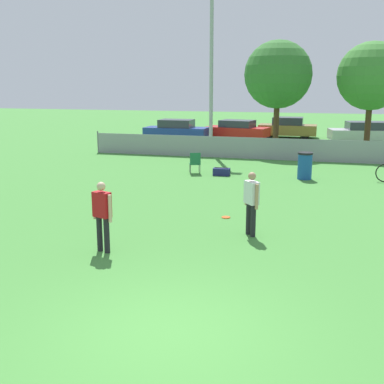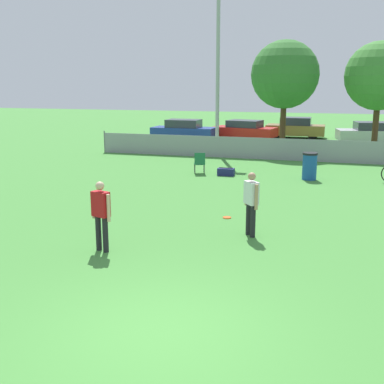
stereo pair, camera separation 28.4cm
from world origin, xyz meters
The scene contains 15 objects.
ground_plane centered at (0.00, 0.00, 0.00)m, with size 120.00×120.00×0.00m, color #428438.
fence_backline centered at (0.00, 18.00, 0.55)m, with size 20.35×0.07×1.21m.
light_pole centered at (-4.06, 19.69, 5.89)m, with size 0.90×0.36×10.21m.
tree_near_pole centered at (-0.63, 21.23, 4.26)m, with size 3.74×3.74×6.15m.
tree_far_right centered at (4.29, 21.51, 4.16)m, with size 3.62×3.62×5.99m.
player_receiver_white centered at (0.44, 5.23, 0.94)m, with size 0.43×0.46×1.63m.
player_thrower_red centered at (-2.61, 3.11, 0.94)m, with size 0.54×0.34×1.63m.
frisbee_disc centered at (-0.49, 6.68, 0.01)m, with size 0.25×0.25×0.03m.
folding_chair_sideline centered at (-3.20, 13.20, 0.50)m, with size 0.59×0.59×0.91m.
trash_bin centered at (1.39, 13.22, 0.55)m, with size 0.60×0.60×1.09m.
gear_bag_sideline centered at (-2.01, 13.10, 0.15)m, with size 0.68×0.38×0.33m.
parked_car_blue centered at (-7.74, 25.02, 0.67)m, with size 4.29×1.77×1.41m.
parked_car_red centered at (-3.85, 26.73, 0.66)m, with size 4.53×2.53×1.32m.
parked_car_tan centered at (-0.56, 28.74, 0.71)m, with size 4.07×1.86×1.45m.
parked_car_silver centered at (4.60, 26.96, 0.67)m, with size 4.84×2.68×1.37m.
Camera 1 is at (2.16, -6.43, 3.76)m, focal length 45.00 mm.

